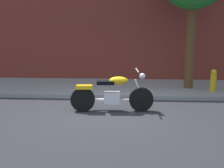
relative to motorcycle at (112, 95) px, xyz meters
The scene contains 4 objects.
ground_plane 0.65m from the motorcycle, 120.71° to the right, with size 60.00×60.00×0.00m, color #28282D.
sidewalk 2.89m from the motorcycle, 94.61° to the left, with size 25.41×3.02×0.14m, color gray.
motorcycle is the anchor object (origin of this frame).
fire_hydrant 3.94m from the motorcycle, 32.68° to the left, with size 0.20×0.20×0.91m.
Camera 1 is at (0.75, -7.75, 2.38)m, focal length 48.36 mm.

